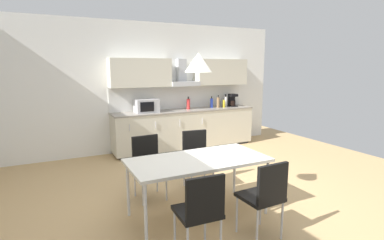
{
  "coord_description": "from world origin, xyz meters",
  "views": [
    {
      "loc": [
        -1.84,
        -3.38,
        1.83
      ],
      "look_at": [
        0.22,
        0.79,
        1.0
      ],
      "focal_mm": 28.0,
      "sensor_mm": 36.0,
      "label": 1
    }
  ],
  "objects_px": {
    "bottle_brown": "(218,102)",
    "chair_far_left": "(148,160)",
    "pendant_lamp": "(198,62)",
    "chair_near_left": "(201,208)",
    "bottle_yellow": "(224,103)",
    "dining_table": "(198,162)",
    "chair_near_right": "(265,192)",
    "coffee_maker": "(232,100)",
    "bottle_red": "(188,104)",
    "bottle_white": "(226,101)",
    "bottle_blue": "(212,103)",
    "microwave": "(146,106)",
    "chair_far_right": "(197,153)"
  },
  "relations": [
    {
      "from": "bottle_white",
      "to": "bottle_brown",
      "type": "bearing_deg",
      "value": -162.41
    },
    {
      "from": "coffee_maker",
      "to": "pendant_lamp",
      "type": "relative_size",
      "value": 0.94
    },
    {
      "from": "dining_table",
      "to": "chair_far_right",
      "type": "xyz_separation_m",
      "value": [
        0.39,
        0.8,
        -0.15
      ]
    },
    {
      "from": "microwave",
      "to": "chair_far_left",
      "type": "height_order",
      "value": "microwave"
    },
    {
      "from": "dining_table",
      "to": "chair_near_right",
      "type": "relative_size",
      "value": 1.94
    },
    {
      "from": "bottle_blue",
      "to": "chair_far_right",
      "type": "relative_size",
      "value": 0.3
    },
    {
      "from": "pendant_lamp",
      "to": "bottle_white",
      "type": "bearing_deg",
      "value": 52.38
    },
    {
      "from": "dining_table",
      "to": "pendant_lamp",
      "type": "bearing_deg",
      "value": 90.0
    },
    {
      "from": "bottle_blue",
      "to": "chair_far_left",
      "type": "bearing_deg",
      "value": -136.63
    },
    {
      "from": "dining_table",
      "to": "pendant_lamp",
      "type": "relative_size",
      "value": 5.27
    },
    {
      "from": "bottle_brown",
      "to": "chair_far_left",
      "type": "distance_m",
      "value": 3.18
    },
    {
      "from": "pendant_lamp",
      "to": "chair_near_right",
      "type": "bearing_deg",
      "value": -64.33
    },
    {
      "from": "bottle_brown",
      "to": "chair_near_right",
      "type": "height_order",
      "value": "bottle_brown"
    },
    {
      "from": "coffee_maker",
      "to": "dining_table",
      "type": "height_order",
      "value": "coffee_maker"
    },
    {
      "from": "coffee_maker",
      "to": "bottle_red",
      "type": "xyz_separation_m",
      "value": [
        -1.17,
        0.02,
        -0.03
      ]
    },
    {
      "from": "chair_far_left",
      "to": "chair_near_right",
      "type": "distance_m",
      "value": 1.77
    },
    {
      "from": "coffee_maker",
      "to": "pendant_lamp",
      "type": "height_order",
      "value": "pendant_lamp"
    },
    {
      "from": "coffee_maker",
      "to": "bottle_white",
      "type": "height_order",
      "value": "coffee_maker"
    },
    {
      "from": "coffee_maker",
      "to": "bottle_red",
      "type": "height_order",
      "value": "coffee_maker"
    },
    {
      "from": "dining_table",
      "to": "bottle_yellow",
      "type": "bearing_deg",
      "value": 52.83
    },
    {
      "from": "coffee_maker",
      "to": "dining_table",
      "type": "relative_size",
      "value": 0.18
    },
    {
      "from": "pendant_lamp",
      "to": "chair_near_left",
      "type": "bearing_deg",
      "value": -115.72
    },
    {
      "from": "dining_table",
      "to": "chair_far_left",
      "type": "distance_m",
      "value": 0.9
    },
    {
      "from": "bottle_red",
      "to": "bottle_white",
      "type": "height_order",
      "value": "bottle_white"
    },
    {
      "from": "chair_far_left",
      "to": "pendant_lamp",
      "type": "distance_m",
      "value": 1.61
    },
    {
      "from": "bottle_white",
      "to": "chair_near_left",
      "type": "bearing_deg",
      "value": -125.33
    },
    {
      "from": "bottle_blue",
      "to": "dining_table",
      "type": "bearing_deg",
      "value": -122.6
    },
    {
      "from": "bottle_blue",
      "to": "bottle_white",
      "type": "distance_m",
      "value": 0.39
    },
    {
      "from": "coffee_maker",
      "to": "chair_far_right",
      "type": "bearing_deg",
      "value": -134.04
    },
    {
      "from": "bottle_brown",
      "to": "microwave",
      "type": "bearing_deg",
      "value": 178.57
    },
    {
      "from": "bottle_red",
      "to": "chair_far_left",
      "type": "distance_m",
      "value": 2.74
    },
    {
      "from": "bottle_red",
      "to": "pendant_lamp",
      "type": "xyz_separation_m",
      "value": [
        -1.27,
        -2.93,
        0.87
      ]
    },
    {
      "from": "bottle_brown",
      "to": "bottle_white",
      "type": "height_order",
      "value": "bottle_white"
    },
    {
      "from": "bottle_red",
      "to": "microwave",
      "type": "bearing_deg",
      "value": -177.49
    },
    {
      "from": "pendant_lamp",
      "to": "bottle_red",
      "type": "bearing_deg",
      "value": 66.56
    },
    {
      "from": "microwave",
      "to": "chair_near_right",
      "type": "distance_m",
      "value": 3.72
    },
    {
      "from": "chair_far_right",
      "to": "chair_near_right",
      "type": "xyz_separation_m",
      "value": [
        -0.01,
        -1.59,
        0.0
      ]
    },
    {
      "from": "microwave",
      "to": "bottle_red",
      "type": "xyz_separation_m",
      "value": [
        0.99,
        0.04,
        -0.02
      ]
    },
    {
      "from": "bottle_yellow",
      "to": "bottle_brown",
      "type": "relative_size",
      "value": 0.73
    },
    {
      "from": "chair_near_right",
      "to": "bottle_white",
      "type": "bearing_deg",
      "value": 63.3
    },
    {
      "from": "pendant_lamp",
      "to": "bottle_blue",
      "type": "bearing_deg",
      "value": 57.4
    },
    {
      "from": "coffee_maker",
      "to": "bottle_white",
      "type": "distance_m",
      "value": 0.19
    },
    {
      "from": "chair_near_left",
      "to": "bottle_red",
      "type": "bearing_deg",
      "value": 66.07
    },
    {
      "from": "bottle_blue",
      "to": "bottle_yellow",
      "type": "xyz_separation_m",
      "value": [
        0.29,
        -0.08,
        -0.02
      ]
    },
    {
      "from": "chair_far_right",
      "to": "pendant_lamp",
      "type": "distance_m",
      "value": 1.61
    },
    {
      "from": "coffee_maker",
      "to": "bottle_red",
      "type": "bearing_deg",
      "value": 179.16
    },
    {
      "from": "bottle_white",
      "to": "chair_far_left",
      "type": "bearing_deg",
      "value": -141.07
    },
    {
      "from": "bottle_brown",
      "to": "chair_far_right",
      "type": "xyz_separation_m",
      "value": [
        -1.61,
        -2.05,
        -0.48
      ]
    },
    {
      "from": "microwave",
      "to": "coffee_maker",
      "type": "distance_m",
      "value": 2.16
    },
    {
      "from": "chair_near_right",
      "to": "coffee_maker",
      "type": "bearing_deg",
      "value": 61.01
    }
  ]
}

